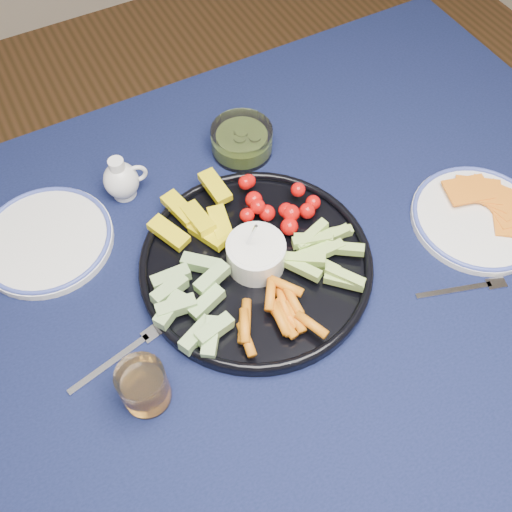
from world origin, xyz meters
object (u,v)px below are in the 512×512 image
cheese_plate (479,217)px  juice_tumbler (144,387)px  side_plate_extra (46,240)px  dining_table (212,342)px  pickle_bowl (242,141)px  creamer_pitcher (122,180)px  crudite_platter (255,262)px

cheese_plate → juice_tumbler: size_ratio=2.81×
juice_tumbler → side_plate_extra: 0.34m
dining_table → cheese_plate: bearing=-5.8°
side_plate_extra → pickle_bowl: bearing=4.8°
dining_table → juice_tumbler: juice_tumbler is taller
cheese_plate → side_plate_extra: 0.75m
creamer_pitcher → juice_tumbler: 0.39m
creamer_pitcher → side_plate_extra: creamer_pitcher is taller
creamer_pitcher → cheese_plate: 0.63m
cheese_plate → juice_tumbler: (-0.63, -0.02, 0.02)m
crudite_platter → juice_tumbler: size_ratio=4.68×
creamer_pitcher → pickle_bowl: bearing=-1.5°
crudite_platter → side_plate_extra: 0.36m
dining_table → pickle_bowl: bearing=54.2°
cheese_plate → crudite_platter: bearing=166.2°
juice_tumbler → side_plate_extra: size_ratio=0.36×
crudite_platter → juice_tumbler: (-0.24, -0.12, 0.01)m
dining_table → crudite_platter: (0.11, 0.05, 0.11)m
dining_table → crudite_platter: 0.16m
dining_table → crudite_platter: bearing=23.2°
dining_table → side_plate_extra: side_plate_extra is taller
creamer_pitcher → pickle_bowl: (0.24, -0.01, -0.01)m
dining_table → cheese_plate: size_ratio=7.22×
dining_table → juice_tumbler: 0.19m
crudite_platter → dining_table: bearing=-156.8°
side_plate_extra → crudite_platter: bearing=-36.8°
pickle_bowl → dining_table: bearing=-125.8°
cheese_plate → juice_tumbler: bearing=-178.1°
dining_table → creamer_pitcher: creamer_pitcher is taller
creamer_pitcher → juice_tumbler: bearing=-106.3°
dining_table → creamer_pitcher: bearing=94.4°
crudite_platter → cheese_plate: crudite_platter is taller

